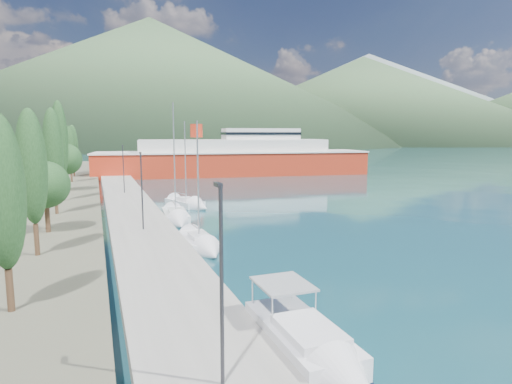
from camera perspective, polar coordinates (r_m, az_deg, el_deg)
name	(u,v)px	position (r m, az deg, el deg)	size (l,w,h in m)	color
ground	(137,160)	(139.44, -15.54, 4.07)	(1400.00, 1400.00, 0.00)	#15414B
quay	(132,211)	(45.45, -16.17, -2.50)	(5.00, 88.00, 0.80)	gray
hills_far	(200,87)	(658.63, -7.44, 13.71)	(1480.00, 900.00, 180.00)	slate
hills_near	(219,89)	(408.47, -4.95, 13.47)	(1010.00, 520.00, 115.00)	#3C5A37
tree_row	(59,158)	(51.26, -24.75, 4.18)	(4.13, 64.56, 11.29)	#47301E
lamp_posts	(142,188)	(34.47, -15.00, 0.55)	(0.15, 45.61, 6.06)	#2D2D33
motor_cruiser	(318,361)	(15.96, 8.29, -21.41)	(2.37, 8.05, 2.97)	black
sailboat_near	(204,247)	(30.85, -6.91, -7.28)	(2.36, 7.05, 10.02)	silver
sailboat_mid	(178,219)	(40.90, -10.41, -3.59)	(2.80, 8.53, 12.08)	silver
sailboat_far	(193,205)	(48.64, -8.42, -1.74)	(4.60, 7.53, 10.56)	silver
ferry	(235,159)	(87.00, -2.84, 4.46)	(55.12, 18.42, 10.74)	#B52C16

